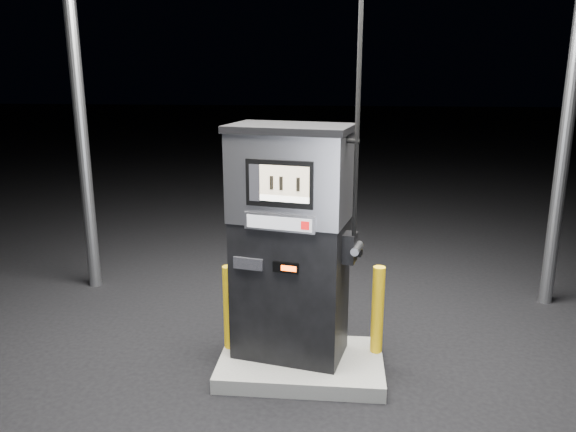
{
  "coord_description": "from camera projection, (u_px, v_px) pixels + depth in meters",
  "views": [
    {
      "loc": [
        0.35,
        -4.98,
        2.91
      ],
      "look_at": [
        -0.13,
        0.0,
        1.59
      ],
      "focal_mm": 35.0,
      "sensor_mm": 36.0,
      "label": 1
    }
  ],
  "objects": [
    {
      "name": "ground",
      "position": [
        301.0,
        371.0,
        5.57
      ],
      "size": [
        80.0,
        80.0,
        0.0
      ],
      "primitive_type": "plane",
      "color": "black",
      "rests_on": "ground"
    },
    {
      "name": "fuel_dispenser",
      "position": [
        291.0,
        241.0,
        5.33
      ],
      "size": [
        1.31,
        0.89,
        4.7
      ],
      "rotation": [
        0.0,
        0.0,
        -0.21
      ],
      "color": "black",
      "rests_on": "pump_island"
    },
    {
      "name": "bollard_left",
      "position": [
        229.0,
        307.0,
        5.63
      ],
      "size": [
        0.15,
        0.15,
        0.87
      ],
      "primitive_type": "cylinder",
      "rotation": [
        0.0,
        0.0,
        -0.38
      ],
      "color": "yellow",
      "rests_on": "pump_island"
    },
    {
      "name": "pump_island",
      "position": [
        301.0,
        364.0,
        5.55
      ],
      "size": [
        1.6,
        1.0,
        0.15
      ],
      "primitive_type": "cube",
      "color": "slate",
      "rests_on": "ground"
    },
    {
      "name": "bollard_right",
      "position": [
        378.0,
        310.0,
        5.53
      ],
      "size": [
        0.13,
        0.13,
        0.9
      ],
      "primitive_type": "cylinder",
      "rotation": [
        0.0,
        0.0,
        -0.05
      ],
      "color": "yellow",
      "rests_on": "pump_island"
    }
  ]
}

